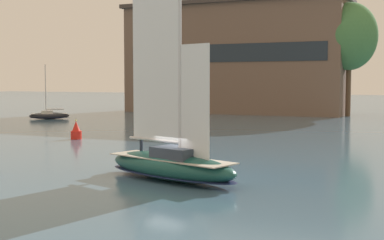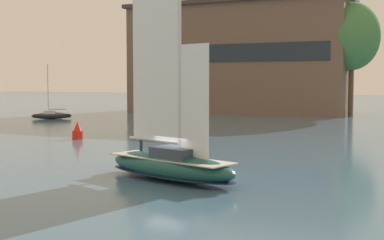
{
  "view_description": "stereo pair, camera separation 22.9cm",
  "coord_description": "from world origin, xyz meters",
  "views": [
    {
      "loc": [
        13.82,
        -27.42,
        5.75
      ],
      "look_at": [
        0.0,
        3.0,
        3.3
      ],
      "focal_mm": 50.0,
      "sensor_mm": 36.0,
      "label": 1
    },
    {
      "loc": [
        14.03,
        -27.32,
        5.75
      ],
      "look_at": [
        0.0,
        3.0,
        3.3
      ],
      "focal_mm": 50.0,
      "sensor_mm": 36.0,
      "label": 2
    }
  ],
  "objects": [
    {
      "name": "ground_plane",
      "position": [
        0.0,
        0.0,
        0.0
      ],
      "size": [
        400.0,
        400.0,
        0.0
      ],
      "primitive_type": "plane",
      "color": "#42667F"
    },
    {
      "name": "sailboat_main",
      "position": [
        0.01,
        -0.0,
        1.04
      ],
      "size": [
        9.88,
        5.38,
        13.08
      ],
      "color": "#194C47",
      "rests_on": "ground"
    },
    {
      "name": "channel_buoy",
      "position": [
        -18.36,
        15.69,
        0.77
      ],
      "size": [
        1.07,
        1.07,
        1.95
      ],
      "color": "red",
      "rests_on": "ground"
    },
    {
      "name": "sailboat_moored_far_slip",
      "position": [
        -39.01,
        36.76,
        0.56
      ],
      "size": [
        5.79,
        4.88,
        8.22
      ],
      "color": "#232328",
      "rests_on": "ground"
    },
    {
      "name": "tree_shore_right",
      "position": [
        1.0,
        62.19,
        12.87
      ],
      "size": [
        8.93,
        8.93,
        18.39
      ],
      "color": "brown",
      "rests_on": "ground"
    },
    {
      "name": "waterfront_building",
      "position": [
        -19.24,
        64.15,
        9.92
      ],
      "size": [
        40.36,
        13.5,
        19.75
      ],
      "color": "brown",
      "rests_on": "ground"
    }
  ]
}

